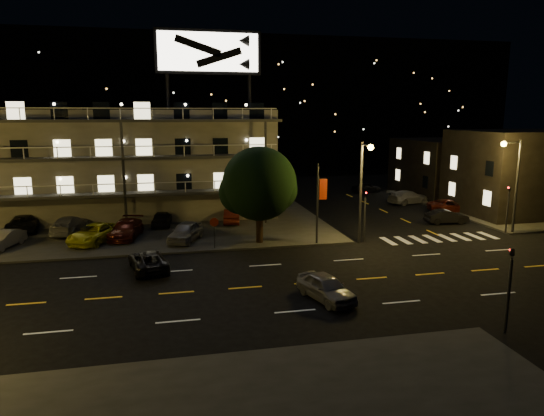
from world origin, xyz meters
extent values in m
plane|color=black|center=(0.00, 0.00, 0.00)|extent=(140.00, 140.00, 0.00)
cube|color=#32312F|center=(-14.00, 20.00, 0.07)|extent=(44.00, 24.00, 0.15)
cube|color=#32312F|center=(30.00, 20.00, 0.07)|extent=(16.00, 24.00, 0.15)
cube|color=gray|center=(-10.00, 24.00, 5.00)|extent=(28.00, 12.00, 10.00)
cube|color=gray|center=(-10.00, 24.00, 10.25)|extent=(28.00, 12.00, 0.50)
cube|color=#32312F|center=(-10.00, 17.10, 3.15)|extent=(28.00, 1.80, 0.25)
cube|color=#32312F|center=(-10.00, 17.10, 6.35)|extent=(28.00, 1.80, 0.25)
cube|color=#32312F|center=(-10.00, 17.10, 9.55)|extent=(28.00, 1.80, 0.25)
cylinder|color=black|center=(-6.00, 22.00, 12.25)|extent=(0.36, 0.36, 3.50)
cylinder|color=black|center=(2.00, 22.00, 12.25)|extent=(0.36, 0.36, 3.50)
cube|color=black|center=(-2.00, 22.00, 16.00)|extent=(10.20, 0.50, 4.20)
cube|color=white|center=(-2.00, 21.70, 16.00)|extent=(9.60, 0.06, 3.60)
cube|color=black|center=(30.00, 16.00, 4.25)|extent=(14.00, 10.00, 8.50)
cube|color=black|center=(30.00, 28.00, 3.50)|extent=(14.00, 12.00, 7.00)
cube|color=black|center=(0.00, 70.00, 12.00)|extent=(120.00, 20.00, 24.00)
cylinder|color=#2D2D30|center=(8.50, 8.30, 4.00)|extent=(0.20, 0.20, 8.00)
cylinder|color=#2D2D30|center=(8.50, 7.50, 7.80)|extent=(0.12, 1.80, 0.12)
sphere|color=yellow|center=(8.50, 6.70, 7.70)|extent=(0.44, 0.44, 0.44)
cylinder|color=#2D2D30|center=(22.50, 8.30, 4.00)|extent=(0.20, 0.20, 8.00)
cylinder|color=#2D2D30|center=(21.70, 8.30, 7.80)|extent=(1.80, 0.12, 0.12)
sphere|color=yellow|center=(20.90, 8.30, 7.70)|extent=(0.44, 0.44, 0.44)
cylinder|color=#2D2D30|center=(9.00, 8.50, 1.80)|extent=(0.14, 0.14, 3.60)
imported|color=black|center=(9.00, 8.50, 4.10)|extent=(0.20, 0.16, 1.00)
sphere|color=#FF0C0C|center=(9.00, 8.38, 4.00)|extent=(0.14, 0.14, 0.14)
cylinder|color=#2D2D30|center=(9.00, -8.50, 1.80)|extent=(0.14, 0.14, 3.60)
imported|color=black|center=(9.00, -8.50, 4.10)|extent=(0.20, 0.16, 1.00)
sphere|color=#FF0C0C|center=(9.00, -8.38, 4.00)|extent=(0.14, 0.14, 0.14)
cylinder|color=#2D2D30|center=(22.00, 8.50, 1.80)|extent=(0.14, 0.14, 3.60)
imported|color=black|center=(22.00, 8.50, 4.10)|extent=(0.16, 0.20, 1.00)
sphere|color=#FF0C0C|center=(21.88, 8.50, 4.00)|extent=(0.14, 0.14, 0.14)
cylinder|color=#2D2D30|center=(5.00, 8.40, 3.20)|extent=(0.16, 0.16, 6.40)
cube|color=red|center=(5.45, 8.40, 4.40)|extent=(0.60, 0.04, 1.60)
cylinder|color=#2D2D30|center=(-3.00, 8.60, 1.10)|extent=(0.08, 0.08, 2.20)
cylinder|color=red|center=(-3.00, 8.55, 2.15)|extent=(0.91, 0.04, 0.91)
cylinder|color=black|center=(0.64, 9.54, 1.48)|extent=(0.56, 0.56, 2.67)
sphere|color=black|center=(0.64, 9.54, 4.82)|extent=(5.78, 5.78, 5.78)
sphere|color=black|center=(-0.70, 9.99, 4.15)|extent=(3.56, 3.56, 3.56)
sphere|color=black|center=(1.86, 9.10, 4.37)|extent=(3.33, 3.33, 3.33)
imported|color=gray|center=(-18.63, 11.96, 0.80)|extent=(2.51, 4.17, 1.30)
imported|color=#D1CE13|center=(-12.11, 12.19, 0.87)|extent=(4.34, 5.69, 1.44)
imported|color=#56170C|center=(-9.79, 13.17, 0.88)|extent=(2.92, 5.31, 1.46)
imported|color=gray|center=(-5.06, 11.21, 0.91)|extent=(3.36, 4.78, 1.51)
imported|color=black|center=(-18.64, 17.50, 0.87)|extent=(2.97, 5.42, 1.44)
imported|color=gray|center=(-14.56, 15.74, 0.89)|extent=(3.01, 5.40, 1.48)
imported|color=black|center=(-6.94, 17.11, 0.83)|extent=(2.11, 4.18, 1.37)
imported|color=#56170C|center=(-0.58, 17.03, 0.82)|extent=(2.06, 4.23, 1.34)
imported|color=black|center=(19.16, 13.08, 0.65)|extent=(4.06, 1.66, 1.31)
imported|color=#56170C|center=(22.61, 18.01, 0.65)|extent=(5.04, 3.23, 1.29)
imported|color=gray|center=(20.58, 23.42, 0.75)|extent=(5.58, 3.61, 1.50)
imported|color=black|center=(19.09, 31.97, 0.65)|extent=(4.01, 2.07, 1.30)
imported|color=gray|center=(2.08, -2.76, 0.71)|extent=(2.77, 4.47, 1.42)
imported|color=black|center=(-7.73, 4.65, 0.65)|extent=(2.99, 4.97, 1.29)
camera|label=1|loc=(-6.11, -26.98, 10.08)|focal=32.00mm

